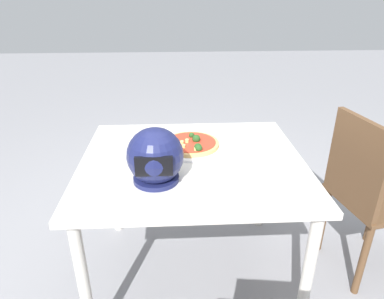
{
  "coord_description": "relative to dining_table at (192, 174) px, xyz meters",
  "views": [
    {
      "loc": [
        0.08,
        1.46,
        1.46
      ],
      "look_at": [
        -0.0,
        -0.06,
        0.73
      ],
      "focal_mm": 32.4,
      "sensor_mm": 36.0,
      "label": 1
    }
  ],
  "objects": [
    {
      "name": "chair_side",
      "position": [
        -0.89,
        0.01,
        -0.12
      ],
      "size": [
        0.47,
        0.47,
        0.9
      ],
      "color": "brown",
      "rests_on": "ground"
    },
    {
      "name": "pizza",
      "position": [
        -0.01,
        -0.12,
        0.11
      ],
      "size": [
        0.29,
        0.29,
        0.05
      ],
      "color": "tan",
      "rests_on": "pizza_plate"
    },
    {
      "name": "dining_table",
      "position": [
        0.0,
        0.0,
        0.0
      ],
      "size": [
        1.05,
        0.92,
        0.71
      ],
      "color": "beige",
      "rests_on": "ground"
    },
    {
      "name": "motorcycle_helmet",
      "position": [
        0.16,
        0.19,
        0.19
      ],
      "size": [
        0.24,
        0.24,
        0.24
      ],
      "color": "#191E4C",
      "rests_on": "dining_table"
    },
    {
      "name": "pizza_plate",
      "position": [
        -0.0,
        -0.13,
        0.09
      ],
      "size": [
        0.33,
        0.33,
        0.01
      ],
      "primitive_type": "cylinder",
      "color": "white",
      "rests_on": "dining_table"
    },
    {
      "name": "ground_plane",
      "position": [
        0.0,
        0.0,
        -0.62
      ],
      "size": [
        14.0,
        14.0,
        0.0
      ],
      "primitive_type": "plane",
      "color": "gray"
    }
  ]
}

